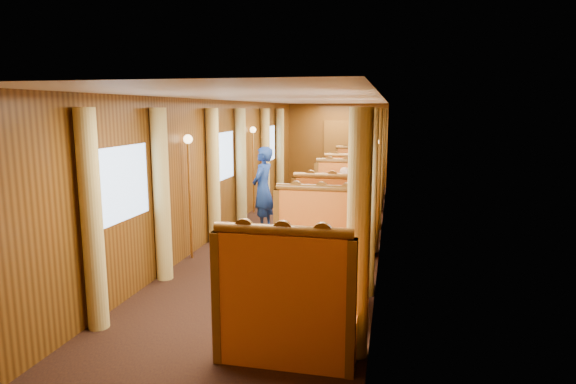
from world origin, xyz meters
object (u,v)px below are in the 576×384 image
(banquette_near_fwd, at_px, (286,317))
(banquette_far_aft, at_px, (358,180))
(table_far, at_px, (355,187))
(rose_vase_mid, at_px, (340,187))
(steward, at_px, (263,189))
(tea_tray, at_px, (294,253))
(fruit_plate, at_px, (331,255))
(banquette_far_fwd, at_px, (351,192))
(rose_vase_far, at_px, (356,166))
(banquette_mid_aft, at_px, (345,204))
(teapot_right, at_px, (305,250))
(passenger, at_px, (344,191))
(teapot_back, at_px, (296,243))
(teapot_left, at_px, (290,246))
(table_near, at_px, (306,284))
(banquette_mid_fwd, at_px, (333,228))
(banquette_near_aft, at_px, (319,254))
(table_mid, at_px, (340,217))

(banquette_near_fwd, distance_m, banquette_far_aft, 9.03)
(table_far, relative_size, rose_vase_mid, 2.92)
(banquette_far_aft, xyz_separation_m, steward, (-1.51, -4.29, 0.39))
(tea_tray, distance_m, fruit_plate, 0.42)
(banquette_near_fwd, xyz_separation_m, banquette_far_aft, (0.00, 9.03, 0.00))
(banquette_far_fwd, relative_size, rose_vase_far, 3.72)
(banquette_mid_aft, distance_m, teapot_right, 4.66)
(table_far, distance_m, passenger, 2.77)
(banquette_mid_aft, distance_m, tea_tray, 4.60)
(banquette_mid_aft, xyz_separation_m, teapot_back, (-0.13, -4.42, 0.40))
(banquette_mid_aft, bearing_deg, teapot_left, -92.15)
(teapot_right, distance_m, steward, 4.14)
(table_far, xyz_separation_m, passenger, (-0.00, -2.74, 0.37))
(banquette_near_fwd, bearing_deg, rose_vase_far, 89.88)
(fruit_plate, relative_size, rose_vase_mid, 0.67)
(banquette_near_fwd, distance_m, banquette_mid_aft, 5.53)
(banquette_far_aft, bearing_deg, table_near, -90.00)
(banquette_far_aft, height_order, rose_vase_mid, banquette_far_aft)
(banquette_far_aft, relative_size, steward, 0.82)
(teapot_back, distance_m, rose_vase_far, 6.92)
(table_near, relative_size, passenger, 1.38)
(teapot_left, xyz_separation_m, teapot_right, (0.18, -0.06, -0.01))
(banquette_mid_fwd, height_order, rose_vase_far, banquette_mid_fwd)
(table_far, height_order, passenger, passenger)
(table_far, distance_m, banquette_far_fwd, 1.02)
(banquette_mid_fwd, distance_m, teapot_right, 2.64)
(steward, bearing_deg, banquette_near_aft, 37.63)
(table_near, bearing_deg, tea_tray, -148.74)
(banquette_far_fwd, relative_size, teapot_left, 7.33)
(banquette_far_aft, xyz_separation_m, tea_tray, (-0.12, -8.09, 0.33))
(banquette_near_aft, distance_m, banquette_far_aft, 7.00)
(teapot_right, relative_size, rose_vase_far, 0.44)
(teapot_back, bearing_deg, rose_vase_far, 103.93)
(banquette_far_fwd, distance_m, tea_tray, 6.07)
(teapot_right, height_order, rose_vase_mid, rose_vase_mid)
(table_near, bearing_deg, table_mid, 90.00)
(banquette_far_fwd, height_order, teapot_right, banquette_far_fwd)
(teapot_left, bearing_deg, banquette_near_fwd, -98.00)
(steward, xyz_separation_m, passenger, (1.51, 0.54, -0.07))
(banquette_near_fwd, relative_size, teapot_left, 7.33)
(banquette_mid_aft, relative_size, steward, 0.82)
(table_near, xyz_separation_m, passenger, (-0.00, 4.26, 0.37))
(tea_tray, height_order, fruit_plate, fruit_plate)
(teapot_left, relative_size, teapot_right, 1.15)
(rose_vase_far, bearing_deg, banquette_mid_fwd, -90.21)
(rose_vase_mid, bearing_deg, fruit_plate, -85.13)
(table_near, xyz_separation_m, teapot_right, (0.01, -0.13, 0.44))
(banquette_near_aft, relative_size, teapot_back, 7.63)
(teapot_right, distance_m, passenger, 4.39)
(table_mid, distance_m, table_far, 3.50)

